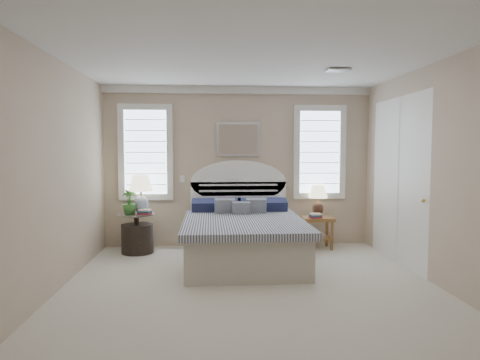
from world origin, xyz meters
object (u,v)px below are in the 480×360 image
object	(u,v)px
bed	(243,235)
lamp_left	(141,190)
nightstand_right	(318,225)
floor_pot	(138,239)
side_table_left	(137,229)
lamp_right	(318,197)

from	to	relation	value
bed	lamp_left	world-z (taller)	bed
nightstand_right	lamp_left	size ratio (longest dim) A/B	0.85
floor_pot	lamp_left	bearing A→B (deg)	43.77
bed	side_table_left	bearing A→B (deg)	160.26
lamp_left	nightstand_right	bearing A→B (deg)	0.89
bed	lamp_left	distance (m)	1.82
side_table_left	lamp_right	distance (m)	3.04
bed	nightstand_right	size ratio (longest dim) A/B	4.29
nightstand_right	lamp_left	world-z (taller)	lamp_left
side_table_left	floor_pot	world-z (taller)	side_table_left
bed	lamp_left	bearing A→B (deg)	157.73
side_table_left	lamp_left	size ratio (longest dim) A/B	1.01
bed	nightstand_right	world-z (taller)	bed
side_table_left	nightstand_right	distance (m)	2.95
side_table_left	lamp_right	world-z (taller)	lamp_right
nightstand_right	lamp_left	bearing A→B (deg)	-179.11
side_table_left	nightstand_right	world-z (taller)	side_table_left
bed	lamp_left	size ratio (longest dim) A/B	3.66
floor_pot	lamp_right	xyz separation A→B (m)	(2.98, 0.25, 0.62)
nightstand_right	floor_pot	size ratio (longest dim) A/B	1.05
floor_pot	lamp_right	size ratio (longest dim) A/B	0.96
floor_pot	bed	bearing A→B (deg)	-19.92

